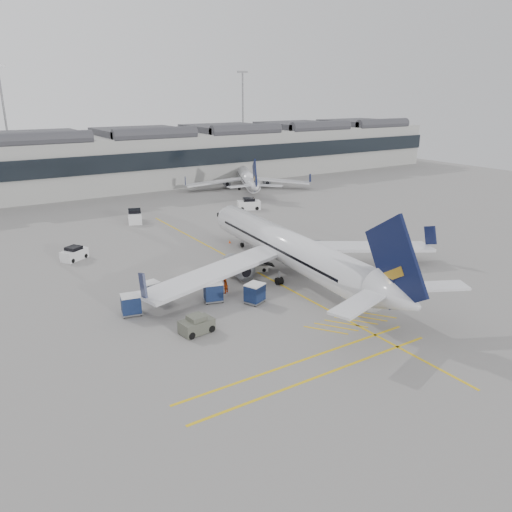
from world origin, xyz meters
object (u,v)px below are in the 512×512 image
belt_loader (250,266)px  ramp_agent_b (225,285)px  pushback_tug (197,325)px  baggage_cart_a (213,291)px  ramp_agent_a (227,270)px  airliner_main (291,249)px

belt_loader → ramp_agent_b: bearing=-122.5°
ramp_agent_b → pushback_tug: 9.21m
baggage_cart_a → ramp_agent_b: 2.43m
ramp_agent_a → pushback_tug: pushback_tug is taller
ramp_agent_b → pushback_tug: (-6.46, -6.56, -0.12)m
airliner_main → ramp_agent_a: (-6.30, 3.55, -2.34)m
airliner_main → baggage_cart_a: (-10.86, -1.85, -2.06)m
belt_loader → ramp_agent_a: 3.30m
ramp_agent_b → pushback_tug: bearing=19.8°
belt_loader → pushback_tug: size_ratio=1.59×
belt_loader → ramp_agent_b: belt_loader is taller
airliner_main → ramp_agent_b: (-8.83, -0.54, -2.31)m
belt_loader → pushback_tug: (-12.27, -10.92, 0.15)m
baggage_cart_a → ramp_agent_b: baggage_cart_a is taller
baggage_cart_a → ramp_agent_a: baggage_cart_a is taller
airliner_main → baggage_cart_a: airliner_main is taller
ramp_agent_a → pushback_tug: size_ratio=0.52×
airliner_main → belt_loader: 5.51m
ramp_agent_b → ramp_agent_a: bearing=-147.4°
baggage_cart_a → airliner_main: bearing=26.0°
belt_loader → ramp_agent_b: 7.27m
belt_loader → ramp_agent_b: (-5.81, -4.36, 0.27)m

